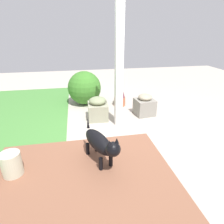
{
  "coord_description": "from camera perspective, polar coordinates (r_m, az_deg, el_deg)",
  "views": [
    {
      "loc": [
        -3.02,
        0.76,
        1.78
      ],
      "look_at": [
        0.38,
        0.11,
        0.27
      ],
      "focal_mm": 30.9,
      "sensor_mm": 36.0,
      "label": 1
    }
  ],
  "objects": [
    {
      "name": "round_shrub",
      "position": [
        4.89,
        -8.14,
        7.09
      ],
      "size": [
        0.82,
        0.82,
        0.82
      ],
      "primitive_type": "sphere",
      "color": "#397527",
      "rests_on": "ground"
    },
    {
      "name": "dog",
      "position": [
        2.69,
        -3.49,
        -9.17
      ],
      "size": [
        0.81,
        0.46,
        0.56
      ],
      "color": "black",
      "rests_on": "ground"
    },
    {
      "name": "brick_path",
      "position": [
        2.66,
        -8.79,
        -18.4
      ],
      "size": [
        1.8,
        2.4,
        0.02
      ],
      "primitive_type": "cube",
      "color": "brown",
      "rests_on": "ground"
    },
    {
      "name": "terracotta_pot_spiky",
      "position": [
        4.74,
        2.3,
        5.58
      ],
      "size": [
        0.28,
        0.28,
        0.67
      ],
      "color": "#B46141",
      "rests_on": "ground"
    },
    {
      "name": "porch_pillar",
      "position": [
        3.55,
        2.1,
        12.92
      ],
      "size": [
        0.14,
        0.14,
        2.25
      ],
      "primitive_type": "cube",
      "color": "white",
      "rests_on": "ground"
    },
    {
      "name": "ground_plane",
      "position": [
        3.59,
        2.92,
        -6.21
      ],
      "size": [
        12.0,
        12.0,
        0.0
      ],
      "primitive_type": "plane",
      "color": "#B3A99B"
    },
    {
      "name": "stone_planter_nearest",
      "position": [
        4.31,
        9.6,
        1.98
      ],
      "size": [
        0.43,
        0.44,
        0.47
      ],
      "color": "gray",
      "rests_on": "ground"
    },
    {
      "name": "stone_planter_mid",
      "position": [
        4.05,
        -4.23,
        1.01
      ],
      "size": [
        0.45,
        0.42,
        0.48
      ],
      "color": "gray",
      "rests_on": "ground"
    },
    {
      "name": "ceramic_urn",
      "position": [
        2.88,
        -27.57,
        -13.61
      ],
      "size": [
        0.26,
        0.26,
        0.33
      ],
      "primitive_type": "cylinder",
      "color": "beige",
      "rests_on": "ground"
    }
  ]
}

